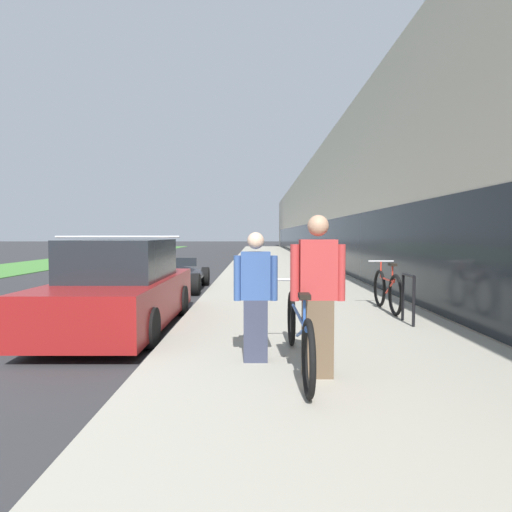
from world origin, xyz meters
name	(u,v)px	position (x,y,z in m)	size (l,w,h in m)	color
sidewalk_slab	(274,264)	(6.26, 21.00, 0.07)	(4.71, 70.00, 0.14)	#A39E8E
storefront_facade	(373,213)	(13.65, 29.00, 3.18)	(10.01, 70.00, 6.38)	beige
lawn_strip	(68,261)	(-6.56, 25.00, 0.02)	(4.52, 70.00, 0.03)	#478438
tandem_bicycle	(298,332)	(5.72, 1.47, 0.53)	(0.52, 2.75, 0.93)	black
person_rider	(317,296)	(5.89, 1.12, 1.00)	(0.58, 0.23, 1.71)	brown
person_bystander	(255,297)	(5.24, 1.70, 0.91)	(0.52, 0.20, 1.53)	#33384C
bike_rack_hoop	(408,293)	(7.82, 4.00, 0.65)	(0.05, 0.60, 0.84)	black
cruiser_bike_nearest	(387,290)	(7.83, 5.28, 0.55)	(0.52, 1.86, 0.97)	black
parked_sedan_curbside	(122,289)	(2.91, 4.21, 0.70)	(1.84, 4.64, 1.63)	maroon
vintage_roadster_curbside	(175,277)	(2.85, 9.81, 0.40)	(1.74, 4.14, 0.94)	black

